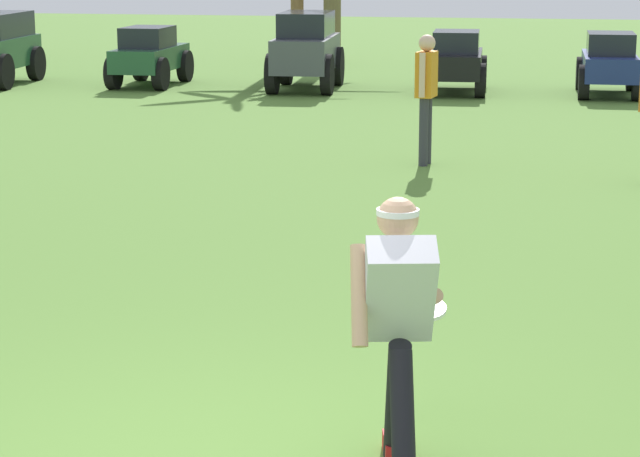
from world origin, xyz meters
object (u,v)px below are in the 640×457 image
(parked_car_slot_b, at_px, (150,55))
(parked_car_slot_e, at_px, (609,63))
(frisbee_in_flight, at_px, (423,309))
(parked_car_slot_d, at_px, (456,61))
(parked_car_slot_c, at_px, (306,49))
(frisbee_thrower, at_px, (399,323))
(teammate_midfield, at_px, (426,87))

(parked_car_slot_b, distance_m, parked_car_slot_e, 8.42)
(frisbee_in_flight, height_order, parked_car_slot_e, parked_car_slot_e)
(parked_car_slot_b, bearing_deg, parked_car_slot_d, -0.53)
(frisbee_in_flight, bearing_deg, parked_car_slot_c, 103.59)
(frisbee_thrower, height_order, parked_car_slot_b, frisbee_thrower)
(parked_car_slot_b, relative_size, parked_car_slot_d, 0.98)
(frisbee_thrower, distance_m, parked_car_slot_c, 16.93)
(parked_car_slot_c, bearing_deg, parked_car_slot_b, 177.91)
(frisbee_thrower, bearing_deg, parked_car_slot_e, 84.40)
(frisbee_thrower, relative_size, parked_car_slot_e, 0.63)
(parked_car_slot_d, bearing_deg, parked_car_slot_b, 179.47)
(frisbee_in_flight, distance_m, parked_car_slot_d, 15.86)
(teammate_midfield, distance_m, parked_car_slot_b, 9.70)
(frisbee_thrower, height_order, teammate_midfield, teammate_midfield)
(parked_car_slot_b, bearing_deg, frisbee_in_flight, -66.73)
(frisbee_in_flight, xyz_separation_m, parked_car_slot_e, (1.59, 15.88, -0.08))
(teammate_midfield, xyz_separation_m, parked_car_slot_d, (-0.25, 7.58, -0.38))
(parked_car_slot_b, height_order, parked_car_slot_e, same)
(frisbee_thrower, distance_m, frisbee_in_flight, 0.76)
(parked_car_slot_c, height_order, parked_car_slot_d, parked_car_slot_c)
(frisbee_in_flight, bearing_deg, parked_car_slot_d, 93.94)
(parked_car_slot_b, xyz_separation_m, parked_car_slot_e, (8.42, 0.01, 0.00))
(frisbee_in_flight, relative_size, parked_car_slot_d, 0.12)
(teammate_midfield, relative_size, parked_car_slot_e, 0.71)
(parked_car_slot_c, height_order, parked_car_slot_e, parked_car_slot_c)
(teammate_midfield, bearing_deg, parked_car_slot_c, 111.54)
(parked_car_slot_c, distance_m, parked_car_slot_e, 5.40)
(teammate_midfield, relative_size, parked_car_slot_c, 0.65)
(frisbee_thrower, xyz_separation_m, parked_car_slot_d, (-1.05, 16.57, -0.22))
(teammate_midfield, height_order, parked_car_slot_d, teammate_midfield)
(parked_car_slot_d, relative_size, parked_car_slot_e, 1.01)
(parked_car_slot_b, bearing_deg, parked_car_slot_c, -2.09)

